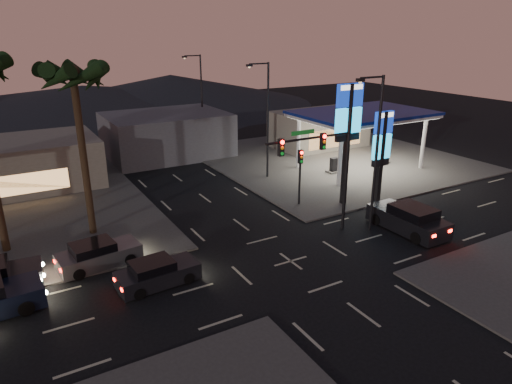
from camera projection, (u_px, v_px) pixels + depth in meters
ground at (291, 261)px, 26.11m from camera, size 140.00×140.00×0.00m
corner_lot_ne at (332, 158)px, 46.69m from camera, size 24.00×24.00×0.12m
gas_station at (363, 116)px, 41.74m from camera, size 12.20×8.20×5.47m
convenience_store at (319, 129)px, 51.06m from camera, size 10.00×6.00×4.00m
pylon_sign_tall at (348, 121)px, 32.46m from camera, size 2.20×0.35×9.00m
pylon_sign_short at (382, 143)px, 33.41m from camera, size 1.60×0.35×7.00m
traffic_signal_mast at (326, 156)px, 27.75m from camera, size 6.10×0.39×8.00m
pedestal_signal at (300, 168)px, 33.42m from camera, size 0.32×0.39×4.30m
streetlight_near at (375, 146)px, 28.22m from camera, size 2.14×0.25×10.00m
streetlight_mid at (266, 114)px, 38.81m from camera, size 2.14×0.25×10.00m
streetlight_far at (200, 95)px, 50.22m from camera, size 2.14×0.25×10.00m
palm_a at (74, 86)px, 26.43m from camera, size 4.41×4.41×10.86m
building_far_mid at (167, 135)px, 47.50m from camera, size 12.00×9.00×4.40m
hill_right at (171, 89)px, 81.25m from camera, size 50.00×50.00×5.00m
hill_center at (84, 98)px, 74.33m from camera, size 60.00×60.00×4.00m
car_lane_a_front at (157, 273)px, 23.52m from camera, size 4.40×2.06×1.40m
car_lane_b_front at (98, 255)px, 25.37m from camera, size 4.70×2.36×1.48m
suv_station at (409, 219)px, 29.77m from camera, size 2.39×5.41×1.79m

